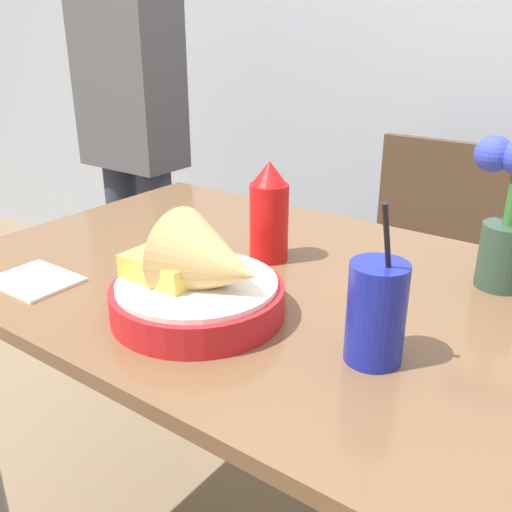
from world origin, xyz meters
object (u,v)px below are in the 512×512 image
Objects in this scene: chair_far_window at (428,268)px; ketchup_bottle at (269,213)px; flower_vase at (511,211)px; person_standing at (132,122)px; food_basket at (202,283)px; drink_cup at (376,316)px.

ketchup_bottle is (-0.09, -0.67, 0.32)m from chair_far_window.
chair_far_window is 3.48× the size of flower_vase.
chair_far_window is 0.57× the size of person_standing.
ketchup_bottle is at bearing 101.74° from food_basket.
drink_cup reaches higher than chair_far_window.
drink_cup is (0.22, -0.87, 0.30)m from chair_far_window.
chair_far_window is at bearing 87.76° from food_basket.
drink_cup is (0.31, -0.20, -0.03)m from ketchup_bottle.
flower_vase is (0.38, 0.13, 0.04)m from ketchup_bottle.
food_basket is 0.51m from flower_vase.
chair_far_window is at bearing 118.73° from flower_vase.
ketchup_bottle reaches higher than chair_far_window.
food_basket is (-0.04, -0.92, 0.29)m from chair_far_window.
ketchup_bottle is 0.83× the size of drink_cup.
flower_vase is 0.16× the size of person_standing.
food_basket is at bearing -92.24° from chair_far_window.
flower_vase reaches higher than food_basket.
flower_vase reaches higher than ketchup_bottle.
flower_vase is at bearing -13.40° from person_standing.
ketchup_bottle is 0.37m from drink_cup.
ketchup_bottle reaches higher than food_basket.
person_standing is (-0.90, -0.26, 0.36)m from chair_far_window.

